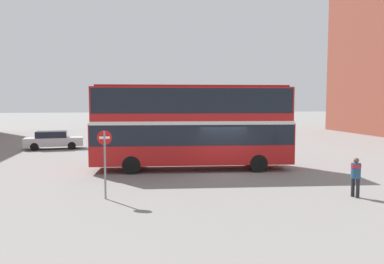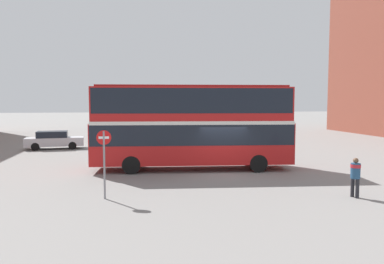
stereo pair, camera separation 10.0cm
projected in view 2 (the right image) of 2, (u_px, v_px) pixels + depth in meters
The scene contains 6 objects.
ground_plane at pixel (222, 172), 20.39m from camera, with size 240.00×240.00×0.00m, color gray.
double_decker_bus at pixel (192, 122), 21.10m from camera, with size 11.27×3.57×4.75m.
pedestrian_foreground at pixel (355, 173), 14.97m from camera, with size 0.48×0.48×1.61m.
parked_car_kerb_near at pixel (54, 140), 30.54m from camera, with size 4.68×2.16×1.46m.
parked_car_kerb_far at pixel (169, 138), 31.79m from camera, with size 4.18×2.08×1.62m.
no_entry_sign at pixel (104, 154), 14.69m from camera, with size 0.57×0.08×2.73m.
Camera 2 is at (-4.89, -19.62, 3.84)m, focal length 35.00 mm.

